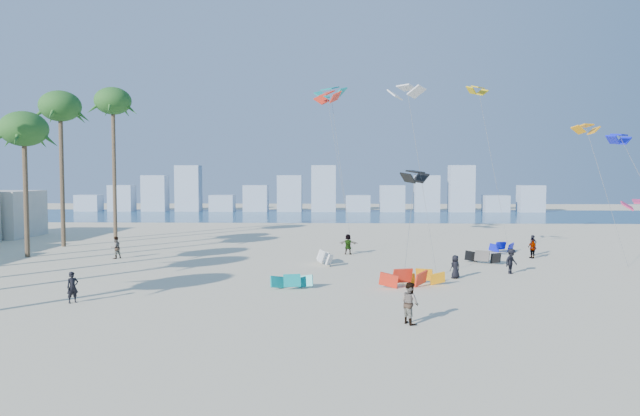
{
  "coord_description": "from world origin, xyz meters",
  "views": [
    {
      "loc": [
        4.38,
        -23.68,
        6.82
      ],
      "look_at": [
        3.0,
        16.0,
        4.5
      ],
      "focal_mm": 32.71,
      "sensor_mm": 36.0,
      "label": 1
    }
  ],
  "objects": [
    {
      "name": "flying_kites",
      "position": [
        11.18,
        25.07,
        12.1
      ],
      "size": [
        24.53,
        24.7,
        15.8
      ],
      "color": "black",
      "rests_on": "ground"
    },
    {
      "name": "kitesurfers_far",
      "position": [
        7.76,
        21.39,
        0.86
      ],
      "size": [
        35.17,
        12.07,
        1.78
      ],
      "color": "black",
      "rests_on": "ground"
    },
    {
      "name": "kitesurfer_mid",
      "position": [
        7.56,
        2.64,
        0.96
      ],
      "size": [
        1.08,
        1.16,
        1.91
      ],
      "primitive_type": "imported",
      "rotation": [
        0.0,
        0.0,
        2.06
      ],
      "color": "gray",
      "rests_on": "ground"
    },
    {
      "name": "grounded_kites",
      "position": [
        8.75,
        16.66,
        0.45
      ],
      "size": [
        19.8,
        19.04,
        0.99
      ],
      "color": "#0B8C8B",
      "rests_on": "ground"
    },
    {
      "name": "ocean",
      "position": [
        0.0,
        72.0,
        0.01
      ],
      "size": [
        220.0,
        220.0,
        0.0
      ],
      "primitive_type": "plane",
      "color": "navy",
      "rests_on": "ground"
    },
    {
      "name": "ground",
      "position": [
        0.0,
        0.0,
        0.0
      ],
      "size": [
        220.0,
        220.0,
        0.0
      ],
      "primitive_type": "plane",
      "color": "beige",
      "rests_on": "ground"
    },
    {
      "name": "kitesurfer_near",
      "position": [
        -9.77,
        6.34,
        0.83
      ],
      "size": [
        0.71,
        0.71,
        1.67
      ],
      "primitive_type": "imported",
      "rotation": [
        0.0,
        0.0,
        0.77
      ],
      "color": "black",
      "rests_on": "ground"
    },
    {
      "name": "distant_skyline",
      "position": [
        -1.19,
        82.0,
        3.09
      ],
      "size": [
        85.0,
        3.0,
        8.4
      ],
      "color": "#9EADBF",
      "rests_on": "ground"
    }
  ]
}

